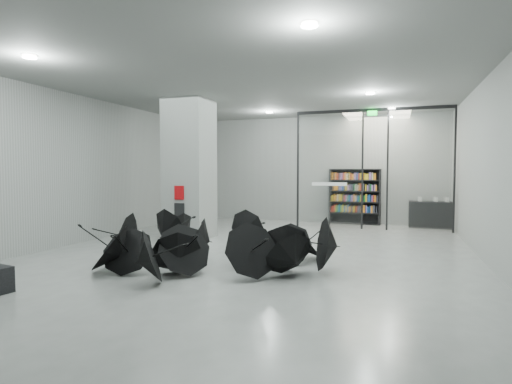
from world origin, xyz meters
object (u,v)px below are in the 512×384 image
(column, at_px, (190,169))
(umbrella_cluster, at_px, (211,251))
(bookshelf, at_px, (355,196))
(shop_counter, at_px, (432,215))

(column, relative_size, umbrella_cluster, 0.73)
(bookshelf, relative_size, shop_counter, 1.35)
(bookshelf, bearing_deg, umbrella_cluster, -103.79)
(column, distance_m, bookshelf, 6.45)
(umbrella_cluster, bearing_deg, bookshelf, 74.74)
(bookshelf, distance_m, umbrella_cluster, 8.17)
(bookshelf, height_order, umbrella_cluster, bookshelf)
(bookshelf, xyz_separation_m, shop_counter, (2.62, -0.19, -0.56))
(shop_counter, relative_size, umbrella_cluster, 0.28)
(bookshelf, bearing_deg, shop_counter, -2.75)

